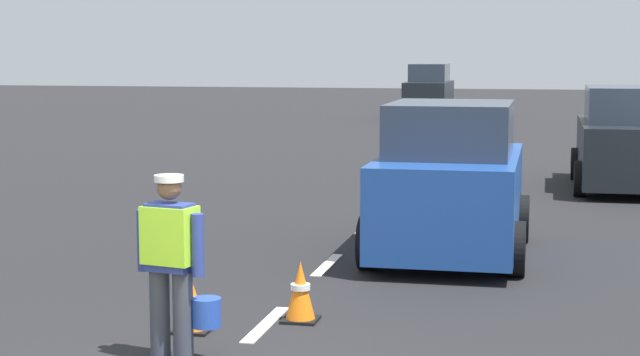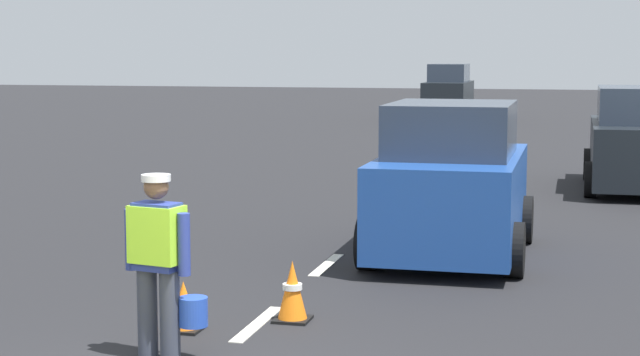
{
  "view_description": "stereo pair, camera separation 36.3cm",
  "coord_description": "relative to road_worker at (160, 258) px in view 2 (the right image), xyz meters",
  "views": [
    {
      "loc": [
        2.71,
        -7.15,
        2.74
      ],
      "look_at": [
        -0.15,
        5.94,
        1.1
      ],
      "focal_mm": 58.33,
      "sensor_mm": 36.0,
      "label": 1
    },
    {
      "loc": [
        3.06,
        -7.07,
        2.74
      ],
      "look_at": [
        -0.15,
        5.94,
        1.1
      ],
      "focal_mm": 58.33,
      "sensor_mm": 36.0,
      "label": 2
    }
  ],
  "objects": [
    {
      "name": "traffic_cone_far",
      "position": [
        0.77,
        1.58,
        -0.62
      ],
      "size": [
        0.36,
        0.36,
        0.63
      ],
      "color": "black",
      "rests_on": "ground"
    },
    {
      "name": "car_outgoing_ahead",
      "position": [
        1.94,
        5.38,
        0.03
      ],
      "size": [
        2.05,
        3.81,
        2.07
      ],
      "color": "#1E4799",
      "rests_on": "ground"
    },
    {
      "name": "car_parked_far",
      "position": [
        4.74,
        12.94,
        0.02
      ],
      "size": [
        2.05,
        4.38,
        2.04
      ],
      "color": "black",
      "rests_on": "ground"
    },
    {
      "name": "ground_plane",
      "position": [
        0.47,
        19.66,
        -0.93
      ],
      "size": [
        96.0,
        96.0,
        0.0
      ],
      "primitive_type": "plane",
      "color": "black"
    },
    {
      "name": "traffic_cone_near",
      "position": [
        -0.17,
        0.97,
        -0.69
      ],
      "size": [
        0.36,
        0.36,
        0.5
      ],
      "color": "black",
      "rests_on": "ground"
    },
    {
      "name": "road_worker",
      "position": [
        0.0,
        0.0,
        0.0
      ],
      "size": [
        0.77,
        0.37,
        1.67
      ],
      "color": "#383D4C",
      "rests_on": "ground"
    },
    {
      "name": "lane_center_line",
      "position": [
        0.47,
        23.86,
        -0.93
      ],
      "size": [
        0.14,
        46.4,
        0.01
      ],
      "color": "silver",
      "rests_on": "ground"
    },
    {
      "name": "car_oncoming_third",
      "position": [
        -1.43,
        32.98,
        0.1
      ],
      "size": [
        1.89,
        4.15,
        2.23
      ],
      "color": "black",
      "rests_on": "ground"
    }
  ]
}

